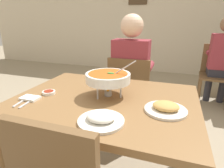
{
  "coord_description": "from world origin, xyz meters",
  "views": [
    {
      "loc": [
        0.42,
        -1.08,
        1.25
      ],
      "look_at": [
        0.0,
        0.15,
        0.81
      ],
      "focal_mm": 30.1,
      "sensor_mm": 36.0,
      "label": 1
    }
  ],
  "objects_px": {
    "curry_bowl": "(108,78)",
    "diner_main": "(131,71)",
    "sauce_dish": "(49,92)",
    "appetizer_plate": "(166,108)",
    "chair_diner_main": "(130,93)",
    "dining_table_main": "(105,113)",
    "rice_plate": "(101,119)",
    "patron_bg_right": "(222,56)",
    "chair_bg_right": "(215,71)"
  },
  "relations": [
    {
      "from": "sauce_dish",
      "to": "chair_diner_main",
      "type": "bearing_deg",
      "value": 63.52
    },
    {
      "from": "chair_diner_main",
      "to": "chair_bg_right",
      "type": "height_order",
      "value": "same"
    },
    {
      "from": "appetizer_plate",
      "to": "sauce_dish",
      "type": "bearing_deg",
      "value": 179.32
    },
    {
      "from": "sauce_dish",
      "to": "chair_bg_right",
      "type": "bearing_deg",
      "value": 56.29
    },
    {
      "from": "curry_bowl",
      "to": "diner_main",
      "type": "bearing_deg",
      "value": 90.6
    },
    {
      "from": "chair_diner_main",
      "to": "dining_table_main",
      "type": "bearing_deg",
      "value": -90.0
    },
    {
      "from": "diner_main",
      "to": "patron_bg_right",
      "type": "relative_size",
      "value": 1.0
    },
    {
      "from": "diner_main",
      "to": "sauce_dish",
      "type": "distance_m",
      "value": 0.93
    },
    {
      "from": "dining_table_main",
      "to": "patron_bg_right",
      "type": "height_order",
      "value": "patron_bg_right"
    },
    {
      "from": "sauce_dish",
      "to": "appetizer_plate",
      "type": "bearing_deg",
      "value": -0.68
    },
    {
      "from": "rice_plate",
      "to": "chair_bg_right",
      "type": "relative_size",
      "value": 0.27
    },
    {
      "from": "rice_plate",
      "to": "appetizer_plate",
      "type": "relative_size",
      "value": 1.0
    },
    {
      "from": "dining_table_main",
      "to": "patron_bg_right",
      "type": "xyz_separation_m",
      "value": [
        1.07,
        2.01,
        0.1
      ]
    },
    {
      "from": "curry_bowl",
      "to": "appetizer_plate",
      "type": "distance_m",
      "value": 0.42
    },
    {
      "from": "chair_diner_main",
      "to": "patron_bg_right",
      "type": "relative_size",
      "value": 0.69
    },
    {
      "from": "chair_bg_right",
      "to": "chair_diner_main",
      "type": "bearing_deg",
      "value": -127.58
    },
    {
      "from": "rice_plate",
      "to": "patron_bg_right",
      "type": "xyz_separation_m",
      "value": [
        0.97,
        2.31,
        -0.03
      ]
    },
    {
      "from": "appetizer_plate",
      "to": "dining_table_main",
      "type": "bearing_deg",
      "value": 170.2
    },
    {
      "from": "dining_table_main",
      "to": "chair_bg_right",
      "type": "distance_m",
      "value": 2.32
    },
    {
      "from": "patron_bg_right",
      "to": "curry_bowl",
      "type": "bearing_deg",
      "value": -118.32
    },
    {
      "from": "appetizer_plate",
      "to": "chair_bg_right",
      "type": "relative_size",
      "value": 0.27
    },
    {
      "from": "diner_main",
      "to": "rice_plate",
      "type": "height_order",
      "value": "diner_main"
    },
    {
      "from": "patron_bg_right",
      "to": "dining_table_main",
      "type": "bearing_deg",
      "value": -117.95
    },
    {
      "from": "diner_main",
      "to": "rice_plate",
      "type": "xyz_separation_m",
      "value": [
        0.09,
        -1.08,
        0.03
      ]
    },
    {
      "from": "dining_table_main",
      "to": "sauce_dish",
      "type": "height_order",
      "value": "sauce_dish"
    },
    {
      "from": "chair_bg_right",
      "to": "rice_plate",
      "type": "bearing_deg",
      "value": -111.36
    },
    {
      "from": "appetizer_plate",
      "to": "diner_main",
      "type": "bearing_deg",
      "value": 115.17
    },
    {
      "from": "dining_table_main",
      "to": "chair_diner_main",
      "type": "relative_size",
      "value": 1.33
    },
    {
      "from": "chair_diner_main",
      "to": "rice_plate",
      "type": "bearing_deg",
      "value": -84.85
    },
    {
      "from": "dining_table_main",
      "to": "diner_main",
      "type": "relative_size",
      "value": 0.91
    },
    {
      "from": "chair_bg_right",
      "to": "appetizer_plate",
      "type": "bearing_deg",
      "value": -106.27
    },
    {
      "from": "chair_diner_main",
      "to": "diner_main",
      "type": "relative_size",
      "value": 0.69
    },
    {
      "from": "dining_table_main",
      "to": "rice_plate",
      "type": "distance_m",
      "value": 0.34
    },
    {
      "from": "rice_plate",
      "to": "diner_main",
      "type": "bearing_deg",
      "value": 95.0
    },
    {
      "from": "dining_table_main",
      "to": "rice_plate",
      "type": "xyz_separation_m",
      "value": [
        0.09,
        -0.3,
        0.13
      ]
    },
    {
      "from": "dining_table_main",
      "to": "patron_bg_right",
      "type": "bearing_deg",
      "value": 62.05
    },
    {
      "from": "chair_diner_main",
      "to": "diner_main",
      "type": "height_order",
      "value": "diner_main"
    },
    {
      "from": "curry_bowl",
      "to": "dining_table_main",
      "type": "bearing_deg",
      "value": -99.8
    },
    {
      "from": "sauce_dish",
      "to": "chair_bg_right",
      "type": "distance_m",
      "value": 2.59
    },
    {
      "from": "curry_bowl",
      "to": "rice_plate",
      "type": "distance_m",
      "value": 0.37
    },
    {
      "from": "chair_diner_main",
      "to": "patron_bg_right",
      "type": "xyz_separation_m",
      "value": [
        1.07,
        1.26,
        0.24
      ]
    },
    {
      "from": "curry_bowl",
      "to": "sauce_dish",
      "type": "distance_m",
      "value": 0.44
    },
    {
      "from": "dining_table_main",
      "to": "curry_bowl",
      "type": "distance_m",
      "value": 0.24
    },
    {
      "from": "rice_plate",
      "to": "sauce_dish",
      "type": "height_order",
      "value": "rice_plate"
    },
    {
      "from": "appetizer_plate",
      "to": "chair_diner_main",
      "type": "bearing_deg",
      "value": 116.05
    },
    {
      "from": "rice_plate",
      "to": "chair_bg_right",
      "type": "xyz_separation_m",
      "value": [
        0.93,
        2.38,
        -0.27
      ]
    },
    {
      "from": "appetizer_plate",
      "to": "patron_bg_right",
      "type": "height_order",
      "value": "patron_bg_right"
    },
    {
      "from": "chair_diner_main",
      "to": "patron_bg_right",
      "type": "distance_m",
      "value": 1.67
    },
    {
      "from": "diner_main",
      "to": "rice_plate",
      "type": "bearing_deg",
      "value": -85.0
    },
    {
      "from": "appetizer_plate",
      "to": "patron_bg_right",
      "type": "distance_m",
      "value": 2.18
    }
  ]
}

